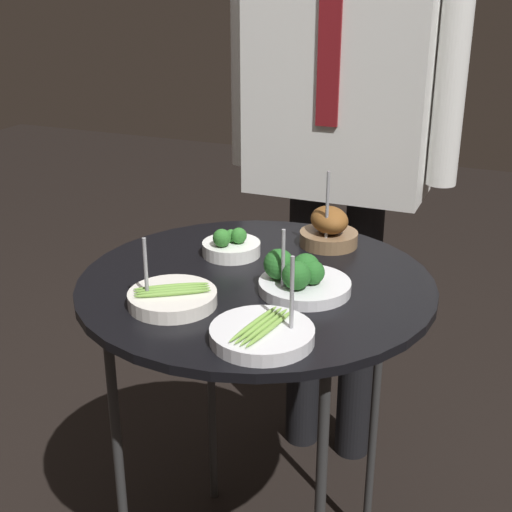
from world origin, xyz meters
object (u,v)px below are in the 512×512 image
Objects in this scene: bowl_broccoli_front_right at (231,246)px; bowl_asparagus_near_rim at (172,298)px; bowl_roast_back_left at (329,229)px; serving_cart at (256,304)px; bowl_broccoli_front_center at (300,278)px; waiter_figure at (341,105)px; bowl_asparagus_mid_left at (262,334)px.

bowl_broccoli_front_right is 0.26m from bowl_asparagus_near_rim.
serving_cart is at bearing -108.12° from bowl_roast_back_left.
bowl_broccoli_front_center is 0.62m from waiter_figure.
bowl_asparagus_near_rim reaches higher than bowl_broccoli_front_right.
bowl_broccoli_front_right is 0.52m from waiter_figure.
waiter_figure is at bearing 77.45° from bowl_broccoli_front_right.
waiter_figure is at bearing 82.06° from bowl_asparagus_near_rim.
serving_cart is 4.75× the size of bowl_asparagus_near_rim.
bowl_roast_back_left is 0.11× the size of waiter_figure.
bowl_broccoli_front_center is at bearing -84.84° from bowl_roast_back_left.
bowl_asparagus_mid_left is (0.10, -0.23, 0.07)m from serving_cart.
bowl_asparagus_mid_left reaches higher than bowl_asparagus_near_rim.
waiter_figure is at bearing 99.61° from bowl_broccoli_front_center.
bowl_roast_back_left is at bearing 71.88° from serving_cart.
bowl_roast_back_left is at bearing 93.53° from bowl_asparagus_mid_left.
bowl_asparagus_mid_left is 0.82m from waiter_figure.
serving_cart is 0.16m from bowl_broccoli_front_right.
bowl_roast_back_left is 1.02× the size of bowl_asparagus_mid_left.
waiter_figure is (0.10, 0.45, 0.23)m from bowl_broccoli_front_right.
bowl_broccoli_front_center is 0.11× the size of waiter_figure.
bowl_broccoli_front_center is 0.20m from bowl_asparagus_mid_left.
bowl_broccoli_front_right is at bearing 148.66° from bowl_broccoli_front_center.
serving_cart is 4.34× the size of bowl_roast_back_left.
bowl_broccoli_front_center is (0.20, 0.14, 0.01)m from bowl_asparagus_near_rim.
waiter_figure is at bearing 103.15° from bowl_roast_back_left.
bowl_asparagus_mid_left reaches higher than bowl_broccoli_front_right.
waiter_figure reaches higher than bowl_asparagus_mid_left.
waiter_figure is (0.10, 0.71, 0.24)m from bowl_asparagus_near_rim.
bowl_roast_back_left is at bearing 38.10° from bowl_broccoli_front_right.
bowl_roast_back_left is at bearing -76.85° from waiter_figure.
bowl_broccoli_front_right is (-0.10, 0.10, 0.08)m from serving_cart.
bowl_roast_back_left reaches higher than bowl_asparagus_near_rim.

